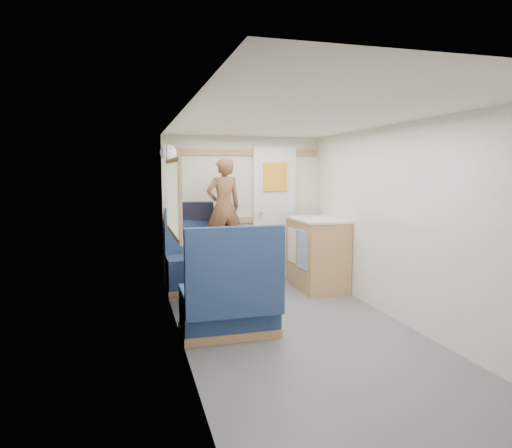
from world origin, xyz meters
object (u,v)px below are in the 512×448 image
object	(u,v)px
tumbler_left	(209,243)
wine_glass	(215,234)
galley_counter	(317,253)
tumbler_right	(212,240)
duffel_bag	(196,210)
orange_fruit	(231,244)
beer_glass	(232,238)
dome_light	(168,153)
bench_near	(230,304)
dinette_table	(213,259)
cheese_block	(217,244)
tray	(223,249)
bread_loaf	(222,236)
pepper_grinder	(205,239)
bench_far	(201,267)
person	(224,207)

from	to	relation	value
tumbler_left	wine_glass	bearing A→B (deg)	63.57
galley_counter	wine_glass	xyz separation A→B (m)	(-1.44, -0.54, 0.38)
wine_glass	tumbler_right	xyz separation A→B (m)	(-0.03, 0.01, -0.07)
duffel_bag	wine_glass	size ratio (longest dim) A/B	2.72
orange_fruit	beer_glass	world-z (taller)	beer_glass
dome_light	duffel_bag	bearing A→B (deg)	36.84
bench_near	orange_fruit	distance (m)	0.76
duffel_bag	wine_glass	world-z (taller)	duffel_bag
dinette_table	galley_counter	size ratio (longest dim) A/B	1.00
tumbler_left	cheese_block	bearing A→B (deg)	36.22
tray	orange_fruit	bearing A→B (deg)	26.85
dinette_table	dome_light	world-z (taller)	dome_light
dinette_table	tumbler_right	bearing A→B (deg)	109.79
orange_fruit	bread_loaf	bearing A→B (deg)	86.84
galley_counter	cheese_block	xyz separation A→B (m)	(-1.45, -0.68, 0.29)
orange_fruit	tumbler_left	xyz separation A→B (m)	(-0.22, 0.09, 0.01)
duffel_bag	cheese_block	size ratio (longest dim) A/B	4.90
duffel_bag	wine_glass	distance (m)	1.12
duffel_bag	cheese_block	bearing A→B (deg)	-82.31
cheese_block	beer_glass	distance (m)	0.30
galley_counter	pepper_grinder	bearing A→B (deg)	-166.45
dinette_table	bench_near	size ratio (longest dim) A/B	0.88
tumbler_right	galley_counter	bearing A→B (deg)	19.64
dome_light	galley_counter	distance (m)	2.28
tray	bread_loaf	xyz separation A→B (m)	(0.13, 0.71, 0.04)
bench_near	tray	bearing A→B (deg)	85.34
wine_glass	beer_glass	world-z (taller)	wine_glass
tray	wine_glass	xyz separation A→B (m)	(-0.02, 0.35, 0.11)
tumbler_right	bread_loaf	world-z (taller)	tumbler_right
dinette_table	bench_far	size ratio (longest dim) A/B	0.88
person	bread_loaf	world-z (taller)	person
dome_light	dinette_table	bearing A→B (deg)	-65.35
duffel_bag	tray	bearing A→B (deg)	-81.47
dinette_table	bench_near	bearing A→B (deg)	-90.00
galley_counter	tumbler_left	world-z (taller)	galley_counter
dinette_table	cheese_block	size ratio (longest dim) A/B	9.86
bench_far	tumbler_right	world-z (taller)	bench_far
tumbler_right	dome_light	bearing A→B (deg)	114.78
orange_fruit	beer_glass	distance (m)	0.38
bread_loaf	tumbler_right	bearing A→B (deg)	-117.07
bench_far	pepper_grinder	bearing A→B (deg)	-95.17
tumbler_left	bread_loaf	world-z (taller)	tumbler_left
dinette_table	bench_far	world-z (taller)	bench_far
person	galley_counter	bearing A→B (deg)	158.85
galley_counter	beer_glass	world-z (taller)	galley_counter
bench_far	tumbler_right	bearing A→B (deg)	-90.57
galley_counter	orange_fruit	xyz separation A→B (m)	(-1.33, -0.84, 0.31)
wine_glass	bench_far	bearing A→B (deg)	91.65
bench_near	bread_loaf	distance (m)	1.34
cheese_block	tumbler_left	size ratio (longest dim) A/B	0.79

